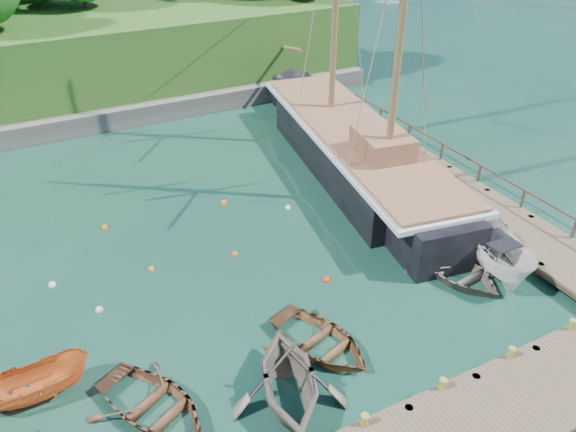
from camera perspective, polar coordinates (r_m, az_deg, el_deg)
name	(u,v)px	position (r m, az deg, el deg)	size (l,w,h in m)	color
ground	(311,325)	(21.94, 2.31, -10.98)	(160.00, 160.00, 0.00)	#153729
dock_near	(471,425)	(19.17, 18.11, -19.52)	(20.00, 3.20, 1.10)	brown
dock_east	(431,174)	(32.08, 14.29, 4.12)	(3.20, 24.00, 1.10)	brown
bollard_2	(439,401)	(20.07, 15.09, -17.72)	(0.26, 0.26, 0.45)	olive
bollard_3	(506,370)	(21.73, 21.29, -14.33)	(0.26, 0.26, 0.45)	olive
bollard_4	(566,341)	(23.66, 26.40, -11.33)	(0.26, 0.26, 0.45)	olive
rowboat_0	(154,411)	(19.68, -13.49, -18.73)	(3.05, 4.26, 0.88)	brown
rowboat_1	(288,400)	(19.48, 0.03, -18.19)	(3.85, 4.46, 2.35)	#6F675C
rowboat_2	(320,347)	(21.11, 3.25, -13.17)	(3.00, 4.21, 0.87)	brown
rowboat_3	(454,276)	(25.23, 16.53, -5.87)	(3.09, 4.33, 0.90)	slate
motorboat_orange	(37,398)	(21.23, -24.14, -16.52)	(1.41, 3.74, 1.45)	orange
cabin_boat_white	(492,267)	(26.26, 20.04, -4.93)	(2.01, 5.34, 2.06)	silver
schooner	(355,154)	(32.09, 6.84, 6.23)	(7.80, 26.62, 19.44)	black
mooring_buoy_0	(99,310)	(23.74, -18.61, -9.07)	(0.32, 0.32, 0.32)	silver
mooring_buoy_1	(152,270)	(25.27, -13.69, -5.31)	(0.28, 0.28, 0.28)	orange
mooring_buoy_2	(235,255)	(25.54, -5.45, -3.96)	(0.33, 0.33, 0.33)	#CE4717
mooring_buoy_3	(288,208)	(28.80, 0.00, 0.79)	(0.32, 0.32, 0.32)	silver
mooring_buoy_4	(105,228)	(28.66, -18.11, -1.17)	(0.33, 0.33, 0.33)	orange
mooring_buoy_5	(224,204)	(29.40, -6.50, 1.27)	(0.36, 0.36, 0.36)	orange
mooring_buoy_6	(53,285)	(25.69, -22.81, -6.51)	(0.32, 0.32, 0.32)	white
mooring_buoy_7	(327,280)	(24.03, 3.94, -6.54)	(0.34, 0.34, 0.34)	red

